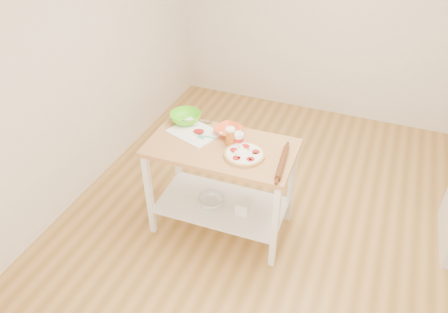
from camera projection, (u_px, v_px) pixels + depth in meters
room_shell at (295, 96)px, 3.31m from camera, size 4.04×4.54×2.74m
prep_island at (221, 170)px, 3.71m from camera, size 1.23×0.69×0.90m
pizza at (244, 154)px, 3.44m from camera, size 0.33×0.33×0.05m
cutting_board at (194, 132)px, 3.72m from camera, size 0.48×0.41×0.04m
spatula at (206, 137)px, 3.63m from camera, size 0.15×0.05×0.01m
knife at (193, 122)px, 3.83m from camera, size 0.26×0.12×0.01m
orange_bowl at (229, 131)px, 3.69m from camera, size 0.30×0.30×0.06m
green_bowl at (186, 118)px, 3.84m from camera, size 0.27×0.27×0.08m
beer_pint at (230, 136)px, 3.53m from camera, size 0.08×0.08×0.15m
yogurt_tub at (238, 139)px, 3.55m from camera, size 0.09×0.09×0.18m
rolling_pin at (282, 162)px, 3.34m from camera, size 0.09×0.41×0.05m
shelf_glass_bowl at (211, 201)px, 3.91m from camera, size 0.28×0.28×0.07m
shelf_bin at (243, 207)px, 3.82m from camera, size 0.11×0.11×0.11m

